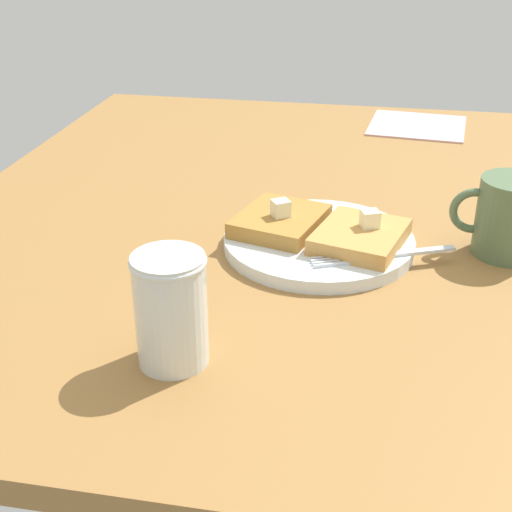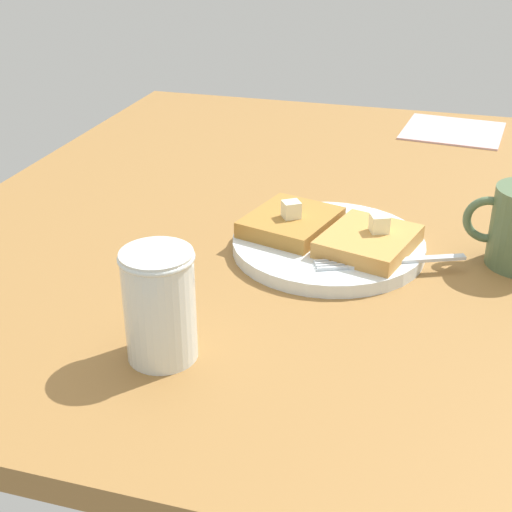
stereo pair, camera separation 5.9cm
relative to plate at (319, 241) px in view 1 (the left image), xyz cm
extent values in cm
cube|color=olive|center=(-2.99, -10.85, -2.11)|extent=(100.69, 100.69, 2.50)
cylinder|color=silver|center=(0.00, 0.00, -0.12)|extent=(21.34, 21.34, 1.48)
torus|color=#343736|center=(0.00, 0.00, 0.22)|extent=(21.34, 21.34, 0.80)
cube|color=#C78F47|center=(-4.58, 1.24, 1.53)|extent=(11.17, 12.31, 1.82)
cube|color=#AA7632|center=(4.58, -1.24, 1.53)|extent=(11.17, 12.31, 1.82)
cube|color=#F7F1C2|center=(-5.48, 0.46, 3.38)|extent=(2.40, 2.31, 1.88)
cube|color=#F2ECC6|center=(4.46, -0.63, 3.38)|extent=(2.51, 2.46, 1.88)
cube|color=silver|center=(-10.06, 2.60, 0.80)|extent=(9.54, 4.77, 0.36)
cube|color=silver|center=(-4.18, 5.13, 0.80)|extent=(3.44, 3.13, 0.36)
cube|color=silver|center=(-1.75, 7.07, 0.80)|extent=(3.07, 1.56, 0.36)
cube|color=silver|center=(-1.53, 6.56, 0.80)|extent=(3.07, 1.56, 0.36)
cube|color=silver|center=(-1.32, 6.06, 0.80)|extent=(3.07, 1.56, 0.36)
cube|color=silver|center=(-1.10, 5.55, 0.80)|extent=(3.07, 1.56, 0.36)
cylinder|color=#431B06|center=(9.89, 23.81, 3.21)|extent=(5.59, 5.59, 8.14)
cylinder|color=silver|center=(9.89, 23.81, 4.14)|extent=(6.08, 6.08, 9.99)
torus|color=silver|center=(9.89, 23.81, 8.68)|extent=(6.33, 6.33, 0.50)
cube|color=beige|center=(-11.67, -49.64, -0.71)|extent=(17.28, 16.88, 0.30)
cylinder|color=#526B48|center=(-20.54, -2.52, 3.49)|extent=(7.51, 7.51, 8.70)
torus|color=#526B48|center=(-16.57, -2.52, 3.92)|extent=(5.25, 0.90, 5.25)
camera|label=1|loc=(-6.26, 72.00, 34.95)|focal=50.00mm
camera|label=2|loc=(-11.99, 70.64, 34.95)|focal=50.00mm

